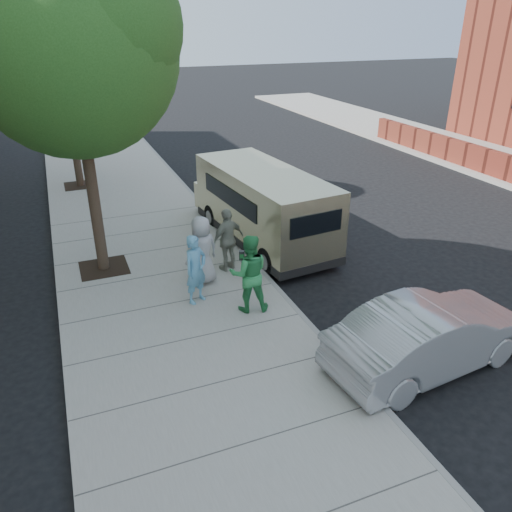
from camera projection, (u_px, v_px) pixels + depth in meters
name	position (u px, v px, depth m)	size (l,w,h in m)	color
ground	(217.00, 300.00, 11.77)	(120.00, 120.00, 0.00)	black
sidewalk	(175.00, 305.00, 11.40)	(5.00, 60.00, 0.15)	gray
curb_face	(273.00, 286.00, 12.23)	(0.12, 60.00, 0.16)	gray
tree_near	(73.00, 42.00, 10.62)	(4.62, 4.60, 7.53)	black
tree_far	(61.00, 54.00, 17.26)	(3.92, 3.80, 6.49)	black
parking_meter	(246.00, 266.00, 10.89)	(0.29, 0.19, 1.33)	gray
van	(262.00, 205.00, 14.37)	(2.49, 5.98, 2.16)	beige
sedan	(431.00, 335.00, 9.27)	(1.45, 4.16, 1.37)	#9C9EA2
person_officer	(196.00, 269.00, 11.09)	(0.59, 0.39, 1.61)	#5CA0C5
person_green_shirt	(249.00, 273.00, 10.74)	(0.86, 0.67, 1.77)	#2F914C
person_gray_shirt	(202.00, 250.00, 11.89)	(0.83, 0.54, 1.70)	#A5A5A7
person_striped_polo	(228.00, 240.00, 12.55)	(0.96, 0.40, 1.64)	gray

